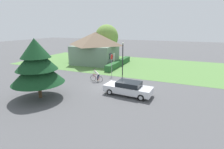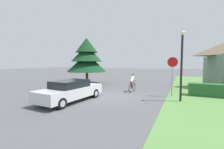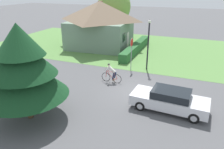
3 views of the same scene
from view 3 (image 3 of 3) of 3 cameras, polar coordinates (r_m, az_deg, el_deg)
The scene contains 10 objects.
ground_plane at distance 16.31m, azimuth 6.64°, elevation -4.47°, with size 140.00×140.00×0.00m, color #515154.
grass_verge_right at distance 28.11m, azimuth 5.37°, elevation 7.09°, with size 16.00×36.00×0.01m, color #568442.
cottage_house at distance 28.02m, azimuth -3.08°, elevation 13.16°, with size 8.14×8.27×5.59m.
hedge_row at distance 26.12m, azimuth 6.23°, elevation 6.96°, with size 9.57×0.90×0.96m, color #285B2D.
sedan_left_lane at distance 14.09m, azimuth 14.78°, elevation -6.45°, with size 2.07×4.78×1.39m.
cyclist at distance 17.51m, azimuth -0.11°, elevation 0.26°, with size 0.44×1.73×1.58m.
stop_sign at distance 19.84m, azimuth 5.12°, elevation 7.05°, with size 0.77×0.07×2.98m.
street_lamp at distance 19.94m, azimuth 9.48°, elevation 8.77°, with size 0.29×0.29×4.63m.
conifer_tall_near at distance 12.76m, azimuth -22.34°, elevation 2.02°, with size 4.75×4.75×5.57m.
deciduous_tree_right at distance 33.83m, azimuth 0.54°, elevation 17.31°, with size 4.90×4.90×6.99m.
Camera 3 is at (-14.14, -3.65, 7.28)m, focal length 35.00 mm.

